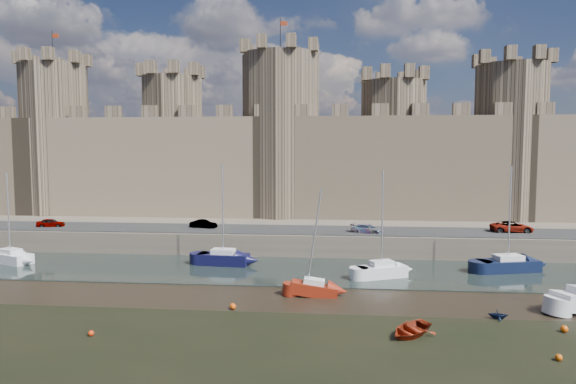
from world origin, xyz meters
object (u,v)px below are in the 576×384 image
car_0 (51,223)px  car_1 (203,224)px  car_3 (512,227)px  sailboat_1 (223,258)px  sailboat_3 (508,264)px  sailboat_0 (10,256)px  sailboat_2 (381,270)px  car_2 (367,229)px  sailboat_4 (314,288)px

car_0 → car_1: car_0 is taller
car_0 → car_3: size_ratio=0.69×
car_1 → sailboat_1: bearing=-144.5°
car_1 → sailboat_3: sailboat_3 is taller
car_1 → sailboat_0: sailboat_0 is taller
car_3 → sailboat_2: 20.37m
car_2 → sailboat_1: sailboat_1 is taller
car_0 → sailboat_2: (39.15, -11.37, -2.24)m
car_3 → sailboat_4: bearing=129.8°
car_2 → sailboat_0: size_ratio=0.38×
sailboat_3 → sailboat_4: bearing=-166.6°
car_0 → car_3: 54.99m
car_2 → sailboat_0: bearing=119.8°
car_1 → car_0: bearing=101.0°
car_2 → car_3: (16.57, 2.18, 0.12)m
car_0 → sailboat_0: size_ratio=0.34×
car_3 → sailboat_0: sailboat_0 is taller
car_1 → sailboat_4: size_ratio=0.36×
car_1 → sailboat_2: sailboat_2 is taller
car_1 → car_3: 36.08m
car_0 → sailboat_1: size_ratio=0.31×
car_3 → car_1: bearing=89.4°
sailboat_4 → sailboat_0: bearing=164.3°
sailboat_0 → sailboat_1: size_ratio=0.91×
car_2 → sailboat_0: sailboat_0 is taller
car_1 → car_3: car_3 is taller
sailboat_1 → sailboat_3: bearing=5.0°
car_0 → sailboat_0: sailboat_0 is taller
sailboat_4 → sailboat_3: bearing=27.8°
sailboat_0 → sailboat_2: size_ratio=0.95×
car_2 → sailboat_1: (-15.18, -6.67, -2.21)m
car_1 → car_3: size_ratio=0.69×
sailboat_2 → sailboat_3: 13.11m
sailboat_0 → sailboat_2: 38.63m
sailboat_1 → sailboat_4: (9.91, -10.13, -0.14)m
sailboat_3 → sailboat_4: 21.12m
car_2 → sailboat_4: (-5.27, -16.80, -2.35)m
sailboat_0 → sailboat_1: bearing=25.7°
sailboat_2 → car_1: bearing=125.5°
car_1 → sailboat_1: sailboat_1 is taller
car_0 → sailboat_2: sailboat_2 is taller
car_3 → sailboat_3: bearing=159.1°
car_3 → sailboat_4: sailboat_4 is taller
sailboat_2 → sailboat_3: size_ratio=0.97×
sailboat_1 → sailboat_2: size_ratio=1.05×
sailboat_1 → sailboat_2: bearing=-7.9°
car_0 → sailboat_3: size_ratio=0.31×
sailboat_0 → sailboat_3: 51.16m
sailboat_3 → sailboat_4: sailboat_3 is taller
car_3 → sailboat_0: 55.36m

